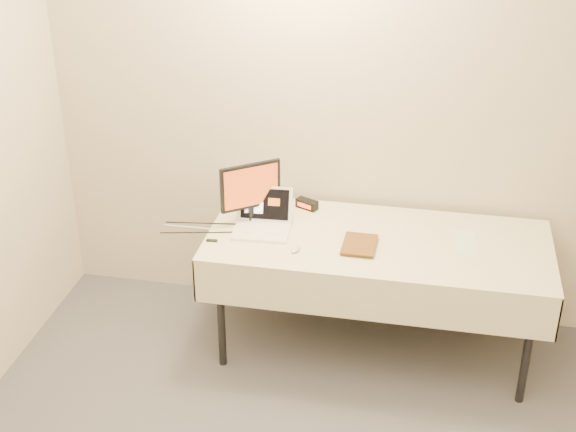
% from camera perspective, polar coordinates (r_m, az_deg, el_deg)
% --- Properties ---
extents(back_wall, '(4.00, 0.10, 2.70)m').
position_cam_1_polar(back_wall, '(4.54, 7.40, 7.88)').
color(back_wall, beige).
rests_on(back_wall, ground).
extents(table, '(1.86, 0.81, 0.74)m').
position_cam_1_polar(table, '(4.41, 6.40, -2.37)').
color(table, black).
rests_on(table, ground).
extents(laptop, '(0.32, 0.30, 0.21)m').
position_cam_1_polar(laptop, '(4.44, -1.81, -0.30)').
color(laptop, white).
rests_on(laptop, table).
extents(monitor, '(0.30, 0.23, 0.36)m').
position_cam_1_polar(monitor, '(4.43, -2.68, 1.94)').
color(monitor, black).
rests_on(monitor, table).
extents(book, '(0.18, 0.03, 0.24)m').
position_cam_1_polar(book, '(4.25, 3.96, -0.69)').
color(book, '#925A1A').
rests_on(book, table).
extents(alarm_clock, '(0.14, 0.10, 0.05)m').
position_cam_1_polar(alarm_clock, '(4.67, 1.35, 0.85)').
color(alarm_clock, black).
rests_on(alarm_clock, table).
extents(clicker, '(0.06, 0.09, 0.02)m').
position_cam_1_polar(clicker, '(4.24, 0.57, -2.38)').
color(clicker, silver).
rests_on(clicker, table).
extents(paper_form, '(0.12, 0.28, 0.00)m').
position_cam_1_polar(paper_form, '(4.42, 12.53, -1.88)').
color(paper_form, '#C5E9B9').
rests_on(paper_form, table).
extents(usb_dongle, '(0.06, 0.02, 0.01)m').
position_cam_1_polar(usb_dongle, '(4.35, -5.44, -1.75)').
color(usb_dongle, black).
rests_on(usb_dongle, table).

